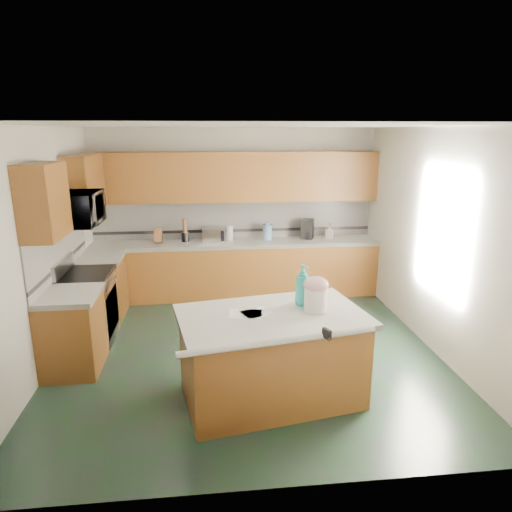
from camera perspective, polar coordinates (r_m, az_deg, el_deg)
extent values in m
plane|color=black|center=(5.82, -1.12, -11.67)|extent=(4.60, 4.60, 0.00)
plane|color=white|center=(5.18, -1.28, 15.99)|extent=(4.60, 4.60, 0.00)
cube|color=silver|center=(7.61, -2.74, 5.55)|extent=(4.60, 0.04, 2.70)
cube|color=silver|center=(3.15, 2.55, -8.85)|extent=(4.60, 0.04, 2.70)
cube|color=silver|center=(5.64, -25.38, 0.60)|extent=(0.04, 4.60, 2.70)
cube|color=silver|center=(6.00, 21.48, 1.83)|extent=(0.04, 4.60, 2.70)
cube|color=#3D230D|center=(7.51, -2.50, -1.80)|extent=(4.60, 0.60, 0.86)
cube|color=white|center=(7.39, -2.54, 1.62)|extent=(4.60, 0.64, 0.06)
cube|color=#3D230D|center=(7.34, -2.71, 9.85)|extent=(4.60, 0.33, 0.78)
cube|color=silver|center=(7.60, -2.71, 4.66)|extent=(4.60, 0.02, 0.63)
cube|color=black|center=(7.63, -2.69, 3.21)|extent=(4.60, 0.01, 0.05)
cube|color=#3D230D|center=(7.00, -18.71, -3.93)|extent=(0.60, 0.82, 0.86)
cube|color=white|center=(6.86, -19.04, -0.30)|extent=(0.64, 0.82, 0.06)
cube|color=#3D230D|center=(5.62, -21.96, -9.04)|extent=(0.60, 0.72, 0.86)
cube|color=white|center=(5.45, -22.44, -4.61)|extent=(0.64, 0.72, 0.06)
cube|color=silver|center=(6.16, -23.37, 0.87)|extent=(0.02, 2.30, 0.63)
cube|color=black|center=(6.21, -23.13, -0.87)|extent=(0.01, 2.30, 0.05)
cube|color=#3D230D|center=(6.84, -20.68, 8.48)|extent=(0.33, 1.09, 0.78)
cube|color=#3D230D|center=(5.25, -25.03, 6.23)|extent=(0.33, 0.72, 0.78)
cube|color=#B7B7BC|center=(6.27, -20.21, -6.20)|extent=(0.60, 0.76, 0.88)
cube|color=black|center=(6.22, -17.57, -6.54)|extent=(0.02, 0.68, 0.55)
cube|color=black|center=(6.12, -20.60, -2.19)|extent=(0.62, 0.78, 0.04)
cylinder|color=#B7B7BC|center=(6.09, -17.58, -3.21)|extent=(0.02, 0.66, 0.02)
cube|color=#B7B7BC|center=(6.16, -23.05, -1.17)|extent=(0.06, 0.76, 0.18)
imported|color=#B7B7BC|center=(5.94, -21.36, 5.49)|extent=(0.50, 0.73, 0.41)
cube|color=#3D230D|center=(4.69, 1.98, -12.78)|extent=(1.86, 1.27, 0.86)
cube|color=white|center=(4.49, 2.03, -7.61)|extent=(1.97, 1.38, 0.06)
cylinder|color=white|center=(4.01, 3.14, -10.58)|extent=(1.79, 0.38, 0.06)
cylinder|color=silver|center=(4.56, 7.45, -5.38)|extent=(0.25, 0.25, 0.24)
ellipsoid|color=#DDA2A4|center=(4.51, 7.52, -3.54)|extent=(0.25, 0.25, 0.15)
cylinder|color=tan|center=(4.49, 7.54, -2.92)|extent=(0.08, 0.03, 0.03)
sphere|color=tan|center=(4.48, 7.03, -2.94)|extent=(0.04, 0.04, 0.04)
sphere|color=tan|center=(4.50, 8.05, -2.90)|extent=(0.04, 0.04, 0.04)
imported|color=#29ADAD|center=(4.67, 5.87, -3.61)|extent=(0.21, 0.22, 0.42)
cube|color=white|center=(4.51, 0.09, -7.08)|extent=(0.36, 0.32, 0.00)
cube|color=white|center=(4.48, -1.33, -7.25)|extent=(0.35, 0.28, 0.00)
cube|color=black|center=(4.09, 8.84, -9.58)|extent=(0.07, 0.10, 0.09)
cylinder|color=black|center=(4.05, 9.05, -10.18)|extent=(0.02, 0.07, 0.02)
cube|color=#472814|center=(7.43, -12.13, 2.52)|extent=(0.13, 0.17, 0.25)
cylinder|color=black|center=(7.44, -8.84, 2.37)|extent=(0.12, 0.12, 0.15)
cylinder|color=#472814|center=(7.40, -8.90, 3.78)|extent=(0.07, 0.07, 0.22)
cube|color=#B7B7BC|center=(7.39, -5.30, 2.67)|extent=(0.37, 0.26, 0.22)
cube|color=black|center=(7.27, -5.29, 2.47)|extent=(0.33, 0.01, 0.18)
cylinder|color=white|center=(7.45, -3.30, 2.89)|extent=(0.11, 0.11, 0.24)
cylinder|color=#B7B7BC|center=(7.47, -3.28, 2.06)|extent=(0.16, 0.16, 0.01)
cylinder|color=#6C98C5|center=(7.46, 1.46, 2.99)|extent=(0.15, 0.15, 0.25)
cylinder|color=#6C98C5|center=(7.43, 1.47, 4.08)|extent=(0.07, 0.07, 0.04)
cube|color=black|center=(7.59, 6.44, 3.38)|extent=(0.25, 0.26, 0.32)
cylinder|color=black|center=(7.56, 6.50, 2.60)|extent=(0.13, 0.13, 0.13)
imported|color=white|center=(7.66, 9.17, 3.01)|extent=(0.14, 0.14, 0.22)
cylinder|color=red|center=(7.63, 9.21, 3.93)|extent=(0.02, 0.02, 0.03)
cube|color=white|center=(5.78, 22.25, 2.80)|extent=(0.02, 1.40, 1.10)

